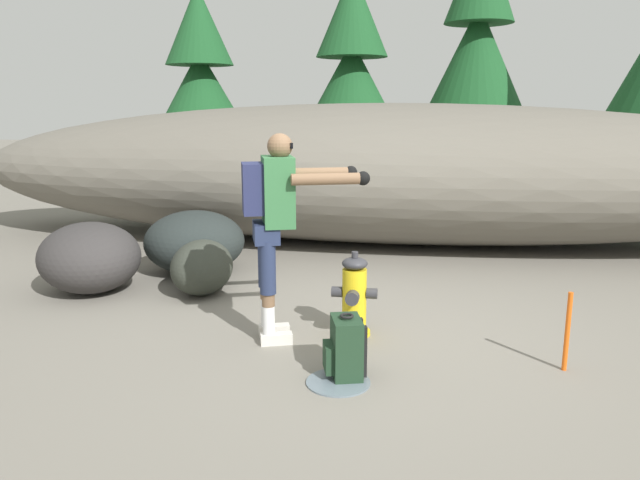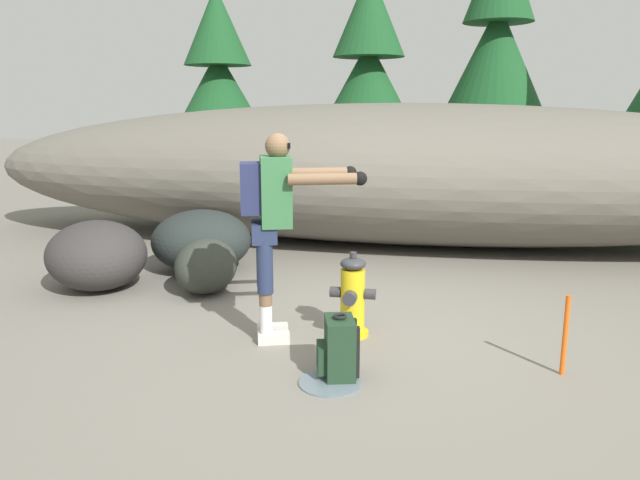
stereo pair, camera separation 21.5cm
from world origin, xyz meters
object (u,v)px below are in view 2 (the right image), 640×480
object	(u,v)px
boulder_small	(97,255)
survey_stake	(565,335)
boulder_large	(202,241)
fire_hydrant	(353,298)
utility_worker	(274,211)
spare_backpack	(339,349)
boulder_mid	(206,266)

from	to	relation	value
boulder_small	survey_stake	distance (m)	4.66
boulder_large	fire_hydrant	bearing A→B (deg)	-39.21
survey_stake	utility_worker	bearing A→B (deg)	174.04
utility_worker	spare_backpack	bearing A→B (deg)	-63.06
boulder_large	boulder_small	distance (m)	1.21
spare_backpack	boulder_small	world-z (taller)	boulder_small
spare_backpack	survey_stake	size ratio (longest dim) A/B	0.78
fire_hydrant	utility_worker	world-z (taller)	utility_worker
fire_hydrant	survey_stake	size ratio (longest dim) A/B	1.21
boulder_mid	boulder_small	world-z (taller)	boulder_small
boulder_mid	survey_stake	distance (m)	3.57
fire_hydrant	boulder_mid	world-z (taller)	fire_hydrant
fire_hydrant	boulder_small	xyz separation A→B (m)	(-2.88, 0.78, 0.03)
boulder_large	boulder_small	xyz separation A→B (m)	(-0.80, -0.91, 0.00)
fire_hydrant	utility_worker	size ratio (longest dim) A/B	0.43
boulder_large	boulder_small	size ratio (longest dim) A/B	1.02
fire_hydrant	boulder_small	distance (m)	2.98
spare_backpack	boulder_small	xyz separation A→B (m)	(-2.91, 1.61, 0.15)
survey_stake	boulder_large	bearing A→B (deg)	149.97
fire_hydrant	boulder_small	bearing A→B (deg)	164.79
fire_hydrant	boulder_small	world-z (taller)	boulder_small
survey_stake	spare_backpack	bearing A→B (deg)	-166.35
utility_worker	fire_hydrant	bearing A→B (deg)	-0.42
utility_worker	boulder_small	world-z (taller)	utility_worker
fire_hydrant	boulder_large	distance (m)	2.68
utility_worker	boulder_small	bearing A→B (deg)	137.02
boulder_small	boulder_mid	bearing A→B (deg)	5.61
boulder_large	utility_worker	bearing A→B (deg)	-52.39
fire_hydrant	utility_worker	distance (m)	0.99
spare_backpack	boulder_small	bearing A→B (deg)	-45.24
utility_worker	boulder_small	xyz separation A→B (m)	(-2.27, 0.99, -0.72)
spare_backpack	boulder_large	distance (m)	3.29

